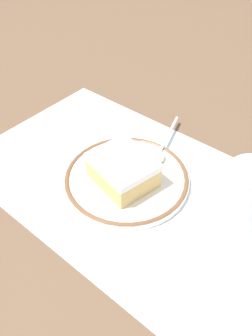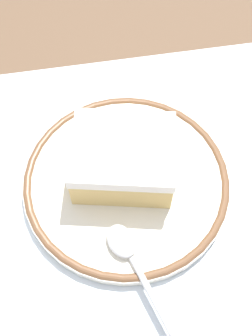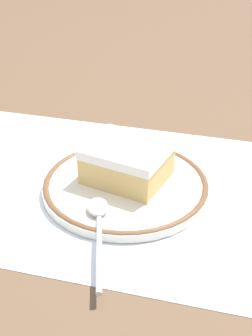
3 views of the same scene
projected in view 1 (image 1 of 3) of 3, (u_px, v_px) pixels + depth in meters
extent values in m
plane|color=brown|center=(134.00, 186.00, 0.55)|extent=(2.40, 2.40, 0.00)
cube|color=silver|center=(134.00, 185.00, 0.54)|extent=(0.56, 0.33, 0.00)
cylinder|color=silver|center=(126.00, 179.00, 0.55)|extent=(0.20, 0.20, 0.01)
torus|color=brown|center=(126.00, 178.00, 0.54)|extent=(0.20, 0.20, 0.01)
cube|color=#DBB76B|center=(123.00, 173.00, 0.53)|extent=(0.11, 0.10, 0.03)
cube|color=white|center=(123.00, 162.00, 0.51)|extent=(0.11, 0.10, 0.01)
ellipsoid|color=silver|center=(157.00, 157.00, 0.57)|extent=(0.03, 0.04, 0.01)
cylinder|color=silver|center=(169.00, 134.00, 0.62)|extent=(0.04, 0.11, 0.01)
cylinder|color=silver|center=(248.00, 193.00, 0.47)|extent=(0.07, 0.07, 0.09)
cylinder|color=brown|center=(244.00, 203.00, 0.49)|extent=(0.06, 0.06, 0.05)
cube|color=white|center=(213.00, 265.00, 0.44)|extent=(0.12, 0.13, 0.00)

